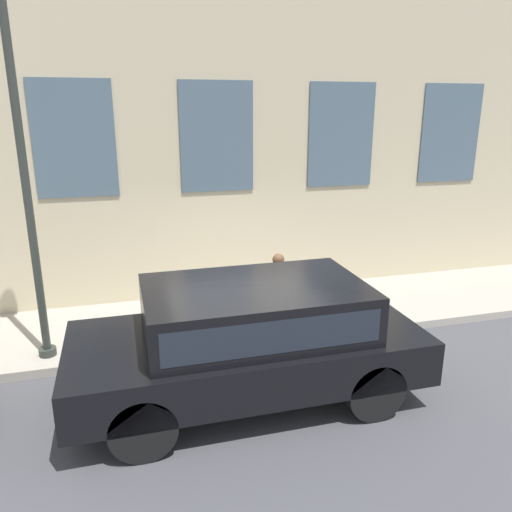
{
  "coord_description": "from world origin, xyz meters",
  "views": [
    {
      "loc": [
        -7.25,
        1.91,
        3.88
      ],
      "look_at": [
        0.49,
        -0.24,
        1.49
      ],
      "focal_mm": 35.0,
      "sensor_mm": 36.0,
      "label": 1
    }
  ],
  "objects_px": {
    "fire_hydrant": "(233,313)",
    "street_lamp": "(18,128)",
    "person": "(278,282)",
    "parked_truck_black_near": "(251,333)"
  },
  "relations": [
    {
      "from": "fire_hydrant",
      "to": "street_lamp",
      "type": "relative_size",
      "value": 0.15
    },
    {
      "from": "person",
      "to": "street_lamp",
      "type": "xyz_separation_m",
      "value": [
        -0.15,
        3.85,
        2.67
      ]
    },
    {
      "from": "fire_hydrant",
      "to": "parked_truck_black_near",
      "type": "distance_m",
      "value": 1.73
    },
    {
      "from": "fire_hydrant",
      "to": "person",
      "type": "height_order",
      "value": "person"
    },
    {
      "from": "parked_truck_black_near",
      "to": "street_lamp",
      "type": "height_order",
      "value": "street_lamp"
    },
    {
      "from": "fire_hydrant",
      "to": "person",
      "type": "distance_m",
      "value": 0.99
    },
    {
      "from": "person",
      "to": "parked_truck_black_near",
      "type": "relative_size",
      "value": 0.28
    },
    {
      "from": "person",
      "to": "parked_truck_black_near",
      "type": "distance_m",
      "value": 2.18
    },
    {
      "from": "fire_hydrant",
      "to": "street_lamp",
      "type": "height_order",
      "value": "street_lamp"
    },
    {
      "from": "fire_hydrant",
      "to": "parked_truck_black_near",
      "type": "height_order",
      "value": "parked_truck_black_near"
    }
  ]
}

